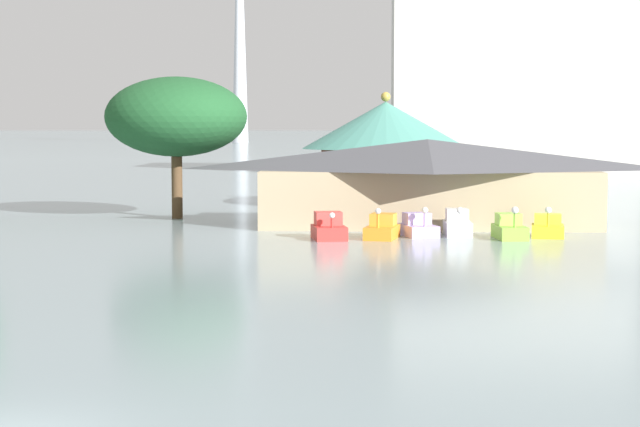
% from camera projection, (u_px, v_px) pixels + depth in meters
% --- Properties ---
extents(pedal_boat_red, '(2.05, 2.66, 1.49)m').
position_uv_depth(pedal_boat_red, '(329.00, 229.00, 55.42)').
color(pedal_boat_red, red).
rests_on(pedal_boat_red, ground).
extents(pedal_boat_orange, '(2.00, 2.99, 1.69)m').
position_uv_depth(pedal_boat_orange, '(382.00, 229.00, 55.82)').
color(pedal_boat_orange, orange).
rests_on(pedal_boat_orange, ground).
extents(pedal_boat_lavender, '(2.21, 2.80, 1.64)m').
position_uv_depth(pedal_boat_lavender, '(418.00, 227.00, 57.06)').
color(pedal_boat_lavender, '#B299D8').
rests_on(pedal_boat_lavender, ground).
extents(pedal_boat_white, '(1.42, 2.69, 1.63)m').
position_uv_depth(pedal_boat_white, '(457.00, 225.00, 57.31)').
color(pedal_boat_white, white).
rests_on(pedal_boat_white, ground).
extents(pedal_boat_lime, '(1.68, 2.88, 1.78)m').
position_uv_depth(pedal_boat_lime, '(509.00, 229.00, 55.71)').
color(pedal_boat_lime, '#8CCC3F').
rests_on(pedal_boat_lime, ground).
extents(pedal_boat_yellow, '(1.98, 2.49, 1.69)m').
position_uv_depth(pedal_boat_yellow, '(548.00, 228.00, 56.53)').
color(pedal_boat_yellow, yellow).
rests_on(pedal_boat_yellow, ground).
extents(boathouse, '(20.99, 9.10, 5.11)m').
position_uv_depth(boathouse, '(427.00, 180.00, 63.01)').
color(boathouse, tan).
rests_on(boathouse, ground).
extents(green_roof_pavilion, '(12.19, 12.19, 8.33)m').
position_uv_depth(green_roof_pavilion, '(385.00, 147.00, 77.14)').
color(green_roof_pavilion, brown).
rests_on(green_roof_pavilion, ground).
extents(shoreline_tree_mid, '(8.99, 8.99, 9.00)m').
position_uv_depth(shoreline_tree_mid, '(176.00, 117.00, 67.33)').
color(shoreline_tree_mid, brown).
rests_on(shoreline_tree_mid, ground).
extents(background_building_block, '(27.81, 15.35, 23.07)m').
position_uv_depth(background_building_block, '(510.00, 76.00, 123.71)').
color(background_building_block, beige).
rests_on(background_building_block, ground).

